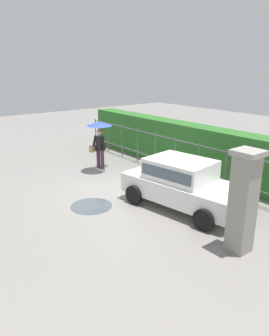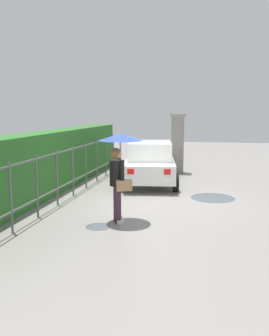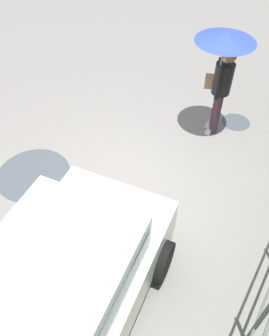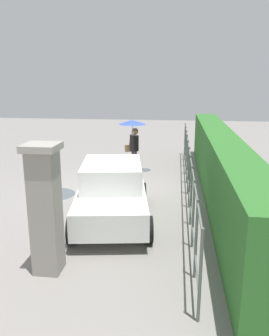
% 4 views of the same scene
% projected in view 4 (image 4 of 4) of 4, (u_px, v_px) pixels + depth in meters
% --- Properties ---
extents(ground_plane, '(40.00, 40.00, 0.00)m').
position_uv_depth(ground_plane, '(108.00, 190.00, 11.16)').
color(ground_plane, gray).
extents(car, '(3.92, 2.30, 1.48)m').
position_uv_depth(car, '(112.00, 189.00, 8.62)').
color(car, white).
rests_on(car, ground).
extents(pedestrian, '(1.01, 1.01, 2.04)m').
position_uv_depth(pedestrian, '(133.00, 135.00, 12.81)').
color(pedestrian, '#47283D').
rests_on(pedestrian, ground).
extents(gate_pillar, '(0.60, 0.60, 2.42)m').
position_uv_depth(gate_pillar, '(46.00, 208.00, 6.15)').
color(gate_pillar, gray).
rests_on(gate_pillar, ground).
extents(fence_section, '(11.83, 0.05, 1.50)m').
position_uv_depth(fence_section, '(188.00, 169.00, 10.54)').
color(fence_section, '#59605B').
rests_on(fence_section, ground).
extents(hedge_row, '(12.78, 0.90, 1.90)m').
position_uv_depth(hedge_row, '(220.00, 166.00, 10.40)').
color(hedge_row, '#2D6B28').
rests_on(hedge_row, ground).
extents(puddle_near, '(1.29, 1.29, 0.00)m').
position_uv_depth(puddle_near, '(54.00, 194.00, 10.72)').
color(puddle_near, '#4C545B').
rests_on(puddle_near, ground).
extents(puddle_far, '(0.57, 0.57, 0.00)m').
position_uv_depth(puddle_far, '(144.00, 170.00, 13.61)').
color(puddle_far, '#4C545B').
rests_on(puddle_far, ground).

